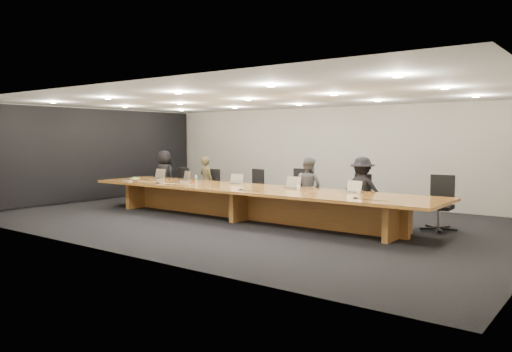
{
  "coord_description": "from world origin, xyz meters",
  "views": [
    {
      "loc": [
        7.08,
        -9.1,
        1.91
      ],
      "look_at": [
        0.0,
        0.3,
        1.0
      ],
      "focal_mm": 35.0,
      "sensor_mm": 36.0,
      "label": 1
    }
  ],
  "objects_px": {
    "person_d": "(362,190)",
    "paper_cup_far": "(359,192)",
    "mic_left": "(157,183)",
    "chair_far_right": "(439,202)",
    "conference_table": "(248,197)",
    "person_a": "(164,176)",
    "chair_far_left": "(179,184)",
    "laptop_c": "(234,179)",
    "chair_mid_left": "(252,189)",
    "mic_right": "(355,198)",
    "mic_center": "(241,189)",
    "person_c": "(308,187)",
    "laptop_e": "(352,187)",
    "laptop_b": "(182,176)",
    "laptop_a": "(157,174)",
    "amber_mug": "(194,181)",
    "water_bottle": "(196,179)",
    "chair_left": "(209,187)",
    "chair_right": "(356,197)",
    "paper_cup_near": "(299,187)",
    "av_box": "(128,181)",
    "chair_mid_right": "(298,192)",
    "person_b": "(206,181)",
    "laptop_d": "(290,183)"
  },
  "relations": [
    {
      "from": "paper_cup_near",
      "to": "laptop_b",
      "type": "bearing_deg",
      "value": -178.9
    },
    {
      "from": "mic_center",
      "to": "person_d",
      "type": "bearing_deg",
      "value": 39.44
    },
    {
      "from": "conference_table",
      "to": "mic_center",
      "type": "distance_m",
      "value": 0.63
    },
    {
      "from": "person_c",
      "to": "chair_mid_left",
      "type": "bearing_deg",
      "value": 0.18
    },
    {
      "from": "chair_right",
      "to": "paper_cup_near",
      "type": "height_order",
      "value": "chair_right"
    },
    {
      "from": "paper_cup_far",
      "to": "mic_center",
      "type": "relative_size",
      "value": 0.8
    },
    {
      "from": "chair_far_left",
      "to": "person_c",
      "type": "relative_size",
      "value": 0.72
    },
    {
      "from": "mic_left",
      "to": "chair_far_right",
      "type": "bearing_deg",
      "value": 15.76
    },
    {
      "from": "chair_right",
      "to": "laptop_d",
      "type": "distance_m",
      "value": 1.56
    },
    {
      "from": "laptop_b",
      "to": "mic_center",
      "type": "xyz_separation_m",
      "value": [
        2.65,
        -0.82,
        -0.13
      ]
    },
    {
      "from": "chair_far_left",
      "to": "conference_table",
      "type": "bearing_deg",
      "value": -23.74
    },
    {
      "from": "laptop_e",
      "to": "chair_far_left",
      "type": "bearing_deg",
      "value": 174.38
    },
    {
      "from": "chair_left",
      "to": "chair_right",
      "type": "relative_size",
      "value": 0.95
    },
    {
      "from": "chair_mid_right",
      "to": "paper_cup_far",
      "type": "relative_size",
      "value": 11.94
    },
    {
      "from": "laptop_b",
      "to": "water_bottle",
      "type": "bearing_deg",
      "value": 12.78
    },
    {
      "from": "person_a",
      "to": "mic_left",
      "type": "bearing_deg",
      "value": 132.17
    },
    {
      "from": "laptop_b",
      "to": "conference_table",
      "type": "bearing_deg",
      "value": 16.73
    },
    {
      "from": "person_b",
      "to": "chair_mid_right",
      "type": "bearing_deg",
      "value": -170.0
    },
    {
      "from": "conference_table",
      "to": "person_a",
      "type": "height_order",
      "value": "person_a"
    },
    {
      "from": "chair_far_right",
      "to": "chair_mid_left",
      "type": "bearing_deg",
      "value": 177.0
    },
    {
      "from": "person_d",
      "to": "paper_cup_far",
      "type": "height_order",
      "value": "person_d"
    },
    {
      "from": "laptop_d",
      "to": "chair_left",
      "type": "bearing_deg",
      "value": 165.82
    },
    {
      "from": "chair_far_right",
      "to": "av_box",
      "type": "height_order",
      "value": "chair_far_right"
    },
    {
      "from": "chair_mid_left",
      "to": "person_a",
      "type": "xyz_separation_m",
      "value": [
        -3.16,
        -0.18,
        0.21
      ]
    },
    {
      "from": "person_b",
      "to": "av_box",
      "type": "bearing_deg",
      "value": 70.32
    },
    {
      "from": "chair_right",
      "to": "mic_left",
      "type": "bearing_deg",
      "value": -142.29
    },
    {
      "from": "chair_far_right",
      "to": "chair_left",
      "type": "bearing_deg",
      "value": 178.49
    },
    {
      "from": "laptop_a",
      "to": "laptop_e",
      "type": "distance_m",
      "value": 5.94
    },
    {
      "from": "chair_right",
      "to": "paper_cup_near",
      "type": "relative_size",
      "value": 10.99
    },
    {
      "from": "laptop_b",
      "to": "amber_mug",
      "type": "height_order",
      "value": "laptop_b"
    },
    {
      "from": "person_b",
      "to": "mic_right",
      "type": "relative_size",
      "value": 12.29
    },
    {
      "from": "chair_far_right",
      "to": "laptop_c",
      "type": "distance_m",
      "value": 4.79
    },
    {
      "from": "amber_mug",
      "to": "water_bottle",
      "type": "bearing_deg",
      "value": 42.53
    },
    {
      "from": "laptop_b",
      "to": "mic_center",
      "type": "relative_size",
      "value": 2.94
    },
    {
      "from": "chair_mid_right",
      "to": "laptop_c",
      "type": "distance_m",
      "value": 1.6
    },
    {
      "from": "person_c",
      "to": "paper_cup_far",
      "type": "xyz_separation_m",
      "value": [
        1.7,
        -0.82,
        0.08
      ]
    },
    {
      "from": "chair_right",
      "to": "paper_cup_near",
      "type": "bearing_deg",
      "value": -118.7
    },
    {
      "from": "laptop_e",
      "to": "paper_cup_far",
      "type": "xyz_separation_m",
      "value": [
        0.19,
        -0.07,
        -0.08
      ]
    },
    {
      "from": "chair_mid_left",
      "to": "mic_right",
      "type": "relative_size",
      "value": 9.7
    },
    {
      "from": "person_c",
      "to": "laptop_e",
      "type": "relative_size",
      "value": 4.28
    },
    {
      "from": "mic_center",
      "to": "chair_far_right",
      "type": "bearing_deg",
      "value": 25.84
    },
    {
      "from": "person_c",
      "to": "laptop_b",
      "type": "bearing_deg",
      "value": 19.97
    },
    {
      "from": "person_c",
      "to": "mic_center",
      "type": "distance_m",
      "value": 1.84
    },
    {
      "from": "chair_mid_left",
      "to": "water_bottle",
      "type": "distance_m",
      "value": 1.5
    },
    {
      "from": "laptop_a",
      "to": "person_a",
      "type": "bearing_deg",
      "value": 126.17
    },
    {
      "from": "person_b",
      "to": "mic_left",
      "type": "bearing_deg",
      "value": 97.74
    },
    {
      "from": "conference_table",
      "to": "person_a",
      "type": "xyz_separation_m",
      "value": [
        -4.08,
        1.14,
        0.24
      ]
    },
    {
      "from": "chair_mid_left",
      "to": "laptop_e",
      "type": "distance_m",
      "value": 3.49
    },
    {
      "from": "chair_mid_left",
      "to": "laptop_a",
      "type": "distance_m",
      "value": 2.8
    },
    {
      "from": "chair_right",
      "to": "laptop_a",
      "type": "bearing_deg",
      "value": -154.37
    }
  ]
}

